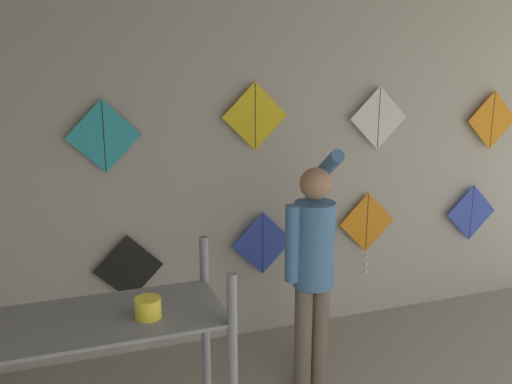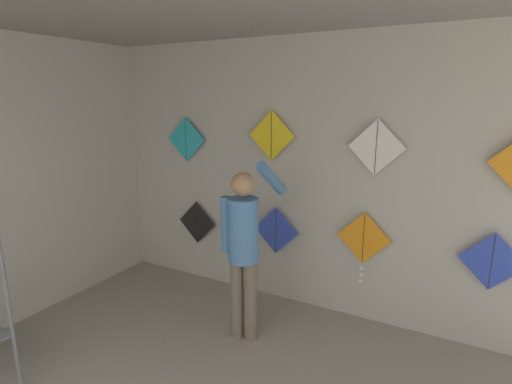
# 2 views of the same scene
# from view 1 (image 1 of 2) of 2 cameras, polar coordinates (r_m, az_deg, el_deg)

# --- Properties ---
(back_panel) EXTENTS (5.88, 0.06, 2.80)m
(back_panel) POSITION_cam_1_polar(r_m,az_deg,el_deg) (4.67, 5.91, 2.83)
(back_panel) COLOR #BCB7AD
(back_panel) RESTS_ON ground
(shopkeeper) EXTENTS (0.43, 0.61, 1.68)m
(shopkeeper) POSITION_cam_1_polar(r_m,az_deg,el_deg) (3.86, 5.70, -6.74)
(shopkeeper) COLOR #726656
(shopkeeper) RESTS_ON ground
(kite_0) EXTENTS (0.52, 0.01, 0.52)m
(kite_0) POSITION_cam_1_polar(r_m,az_deg,el_deg) (4.38, -12.61, -7.44)
(kite_0) COLOR black
(kite_1) EXTENTS (0.52, 0.01, 0.52)m
(kite_1) POSITION_cam_1_polar(r_m,az_deg,el_deg) (4.58, 0.66, -5.15)
(kite_1) COLOR blue
(kite_2) EXTENTS (0.52, 0.04, 0.73)m
(kite_2) POSITION_cam_1_polar(r_m,az_deg,el_deg) (4.95, 11.01, -3.46)
(kite_2) COLOR orange
(kite_3) EXTENTS (0.52, 0.01, 0.52)m
(kite_3) POSITION_cam_1_polar(r_m,az_deg,el_deg) (5.55, 20.73, -1.95)
(kite_3) COLOR blue
(kite_4) EXTENTS (0.52, 0.01, 0.52)m
(kite_4) POSITION_cam_1_polar(r_m,az_deg,el_deg) (4.11, -14.98, 5.40)
(kite_4) COLOR #28B2C6
(kite_5) EXTENTS (0.52, 0.01, 0.52)m
(kite_5) POSITION_cam_1_polar(r_m,az_deg,el_deg) (4.32, -0.09, 7.58)
(kite_5) COLOR yellow
(kite_6) EXTENTS (0.52, 0.01, 0.52)m
(kite_6) POSITION_cam_1_polar(r_m,az_deg,el_deg) (4.78, 12.17, 7.24)
(kite_6) COLOR white
(kite_7) EXTENTS (0.52, 0.01, 0.52)m
(kite_7) POSITION_cam_1_polar(r_m,az_deg,el_deg) (5.46, 22.55, 6.65)
(kite_7) COLOR orange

